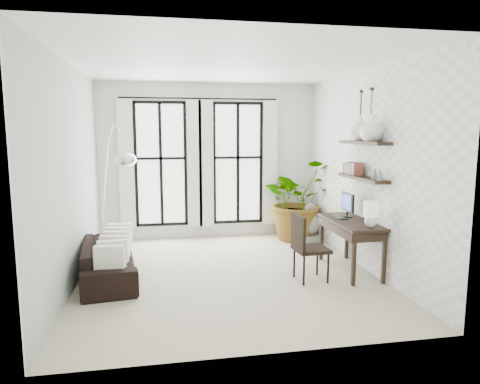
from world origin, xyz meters
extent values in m
plane|color=#B6AE90|center=(0.00, 0.00, 0.00)|extent=(5.00, 5.00, 0.00)
plane|color=white|center=(0.00, 0.00, 3.20)|extent=(5.00, 5.00, 0.00)
plane|color=#9EB0A3|center=(-2.25, 0.00, 1.60)|extent=(0.00, 5.00, 5.00)
plane|color=white|center=(2.25, 0.00, 1.60)|extent=(0.00, 5.00, 5.00)
plane|color=white|center=(0.00, 2.50, 1.60)|extent=(4.50, 0.00, 4.50)
cube|color=white|center=(-1.00, 2.47, 1.55)|extent=(1.00, 0.02, 2.50)
cube|color=white|center=(-1.68, 2.37, 1.55)|extent=(0.30, 0.04, 2.60)
cube|color=white|center=(-0.32, 2.37, 1.55)|extent=(0.30, 0.04, 2.60)
cube|color=white|center=(0.60, 2.47, 1.55)|extent=(1.00, 0.02, 2.50)
cube|color=white|center=(-0.08, 2.37, 1.55)|extent=(0.30, 0.04, 2.60)
cube|color=white|center=(1.28, 2.37, 1.55)|extent=(0.30, 0.04, 2.60)
cylinder|color=black|center=(-0.20, 2.38, 2.88)|extent=(3.20, 0.03, 0.03)
cube|color=black|center=(2.11, -0.22, 1.50)|extent=(0.25, 1.30, 0.05)
cube|color=black|center=(2.11, -0.22, 2.05)|extent=(0.25, 1.30, 0.05)
cube|color=#BE2F32|center=(2.11, 0.33, 1.61)|extent=(0.16, 0.04, 0.18)
cube|color=#3452B6|center=(2.11, 0.29, 1.61)|extent=(0.16, 0.04, 0.18)
cube|color=gold|center=(2.11, 0.24, 1.61)|extent=(0.16, 0.03, 0.18)
cube|color=#2F8F5A|center=(2.11, 0.20, 1.61)|extent=(0.16, 0.04, 0.18)
cube|color=#B550BB|center=(2.11, 0.15, 1.61)|extent=(0.16, 0.04, 0.18)
cube|color=#FA9B37|center=(2.11, 0.11, 1.61)|extent=(0.16, 0.04, 0.18)
cube|color=#4C4C4C|center=(2.11, 0.06, 1.61)|extent=(0.16, 0.04, 0.18)
cube|color=teal|center=(2.11, 0.02, 1.61)|extent=(0.16, 0.04, 0.18)
cube|color=tan|center=(2.11, -0.03, 1.61)|extent=(0.16, 0.04, 0.18)
cube|color=brown|center=(2.11, -0.07, 1.61)|extent=(0.16, 0.04, 0.18)
cone|color=gray|center=(2.11, -0.62, 1.61)|extent=(0.10, 0.10, 0.18)
cone|color=gray|center=(2.11, -0.77, 1.61)|extent=(0.10, 0.10, 0.18)
imported|color=black|center=(-1.80, 0.09, 0.28)|extent=(0.98, 2.00, 0.56)
cube|color=silver|center=(-1.70, -0.61, 0.50)|extent=(0.40, 0.12, 0.40)
cube|color=silver|center=(-1.70, -0.33, 0.50)|extent=(0.40, 0.12, 0.40)
cube|color=silver|center=(-1.70, -0.05, 0.50)|extent=(0.40, 0.12, 0.40)
cube|color=silver|center=(-1.70, 0.23, 0.50)|extent=(0.40, 0.12, 0.40)
cube|color=silver|center=(-1.70, 0.51, 0.50)|extent=(0.40, 0.12, 0.40)
cube|color=silver|center=(-1.70, 0.79, 0.50)|extent=(0.40, 0.12, 0.40)
imported|color=#2D7228|center=(1.75, 1.94, 0.83)|extent=(1.88, 1.77, 1.67)
cube|color=black|center=(1.95, -0.22, 0.81)|extent=(0.59, 1.40, 0.04)
cube|color=black|center=(1.93, -0.22, 0.71)|extent=(0.54, 1.33, 0.13)
cube|color=black|center=(1.71, -0.86, 0.40)|extent=(0.05, 0.05, 0.77)
cube|color=black|center=(2.19, -0.86, 0.40)|extent=(0.05, 0.05, 0.77)
cube|color=black|center=(1.71, 0.43, 0.40)|extent=(0.05, 0.05, 0.77)
cube|color=black|center=(2.19, 0.43, 0.40)|extent=(0.05, 0.05, 0.77)
cube|color=black|center=(2.00, 0.05, 1.08)|extent=(0.04, 0.42, 0.30)
cube|color=navy|center=(1.98, 0.05, 1.08)|extent=(0.00, 0.36, 0.24)
cube|color=black|center=(1.84, 0.05, 0.84)|extent=(0.15, 0.40, 0.02)
sphere|color=silver|center=(2.00, -0.75, 0.92)|extent=(0.18, 0.18, 0.18)
cylinder|color=white|center=(2.00, -0.75, 1.11)|extent=(0.22, 0.22, 0.22)
cube|color=black|center=(1.19, -0.51, 0.48)|extent=(0.51, 0.51, 0.05)
cube|color=black|center=(0.98, -0.53, 0.74)|extent=(0.08, 0.48, 0.53)
cylinder|color=black|center=(1.00, -0.70, 0.22)|extent=(0.03, 0.03, 0.45)
cylinder|color=black|center=(1.38, -0.70, 0.22)|extent=(0.03, 0.03, 0.45)
cylinder|color=black|center=(1.00, -0.32, 0.22)|extent=(0.03, 0.03, 0.45)
cylinder|color=black|center=(1.38, -0.32, 0.22)|extent=(0.03, 0.03, 0.45)
cylinder|color=silver|center=(-1.90, 0.37, 0.05)|extent=(0.35, 0.35, 0.10)
cylinder|color=silver|center=(-1.90, 0.37, 0.54)|extent=(0.04, 0.04, 0.98)
ellipsoid|color=silver|center=(-1.50, 0.14, 1.81)|extent=(0.31, 0.31, 0.20)
cylinder|color=gray|center=(1.96, 1.69, 0.07)|extent=(0.43, 0.43, 0.13)
ellipsoid|color=gray|center=(1.96, 1.69, 0.37)|extent=(0.39, 0.39, 0.48)
sphere|color=gray|center=(1.96, 1.69, 0.67)|extent=(0.22, 0.22, 0.22)
imported|color=white|center=(2.11, -0.47, 2.27)|extent=(0.37, 0.37, 0.38)
imported|color=white|center=(2.11, -0.07, 2.27)|extent=(0.37, 0.37, 0.38)
camera|label=1|loc=(-0.96, -6.42, 2.23)|focal=32.00mm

